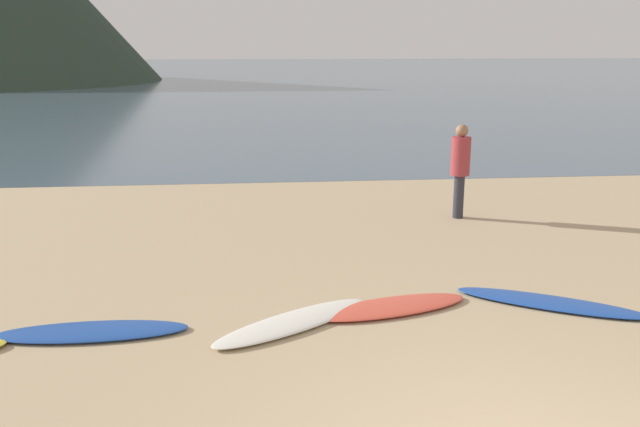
{
  "coord_description": "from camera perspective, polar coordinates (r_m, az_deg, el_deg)",
  "views": [
    {
      "loc": [
        -1.92,
        -3.87,
        3.07
      ],
      "look_at": [
        -0.98,
        5.7,
        0.6
      ],
      "focal_mm": 38.07,
      "sensor_mm": 36.0,
      "label": 1
    }
  ],
  "objects": [
    {
      "name": "ground_plane",
      "position": [
        14.36,
        2.21,
        1.63
      ],
      "size": [
        120.0,
        120.0,
        0.2
      ],
      "primitive_type": "cube",
      "color": "tan",
      "rests_on": "ground"
    },
    {
      "name": "ocean_water",
      "position": [
        64.85,
        -4.0,
        11.64
      ],
      "size": [
        140.0,
        100.0,
        0.01
      ],
      "primitive_type": "cube",
      "color": "#475B6B",
      "rests_on": "ground"
    },
    {
      "name": "surfboard_1",
      "position": [
        7.78,
        -18.66,
        -9.38
      ],
      "size": [
        2.06,
        0.6,
        0.07
      ],
      "primitive_type": "ellipsoid",
      "rotation": [
        0.0,
        0.0,
        0.02
      ],
      "color": "#1E479E",
      "rests_on": "ground"
    },
    {
      "name": "surfboard_2",
      "position": [
        7.6,
        -2.29,
        -9.11
      ],
      "size": [
        2.01,
        1.59,
        0.08
      ],
      "primitive_type": "ellipsoid",
      "rotation": [
        0.0,
        0.0,
        0.59
      ],
      "color": "silver",
      "rests_on": "ground"
    },
    {
      "name": "surfboard_3",
      "position": [
        8.05,
        5.97,
        -7.81
      ],
      "size": [
        2.02,
        1.07,
        0.07
      ],
      "primitive_type": "ellipsoid",
      "rotation": [
        0.0,
        0.0,
        0.27
      ],
      "color": "#D84C38",
      "rests_on": "ground"
    },
    {
      "name": "surfboard_4",
      "position": [
        8.59,
        18.8,
        -7.1
      ],
      "size": [
        2.17,
        1.54,
        0.07
      ],
      "primitive_type": "ellipsoid",
      "rotation": [
        0.0,
        0.0,
        -0.52
      ],
      "color": "#1E479E",
      "rests_on": "ground"
    },
    {
      "name": "person_1",
      "position": [
        12.11,
        11.71,
        4.15
      ],
      "size": [
        0.33,
        0.33,
        1.66
      ],
      "rotation": [
        0.0,
        0.0,
        5.69
      ],
      "color": "#2D2D38",
      "rests_on": "ground"
    }
  ]
}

